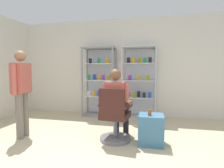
{
  "coord_description": "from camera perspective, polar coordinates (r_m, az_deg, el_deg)",
  "views": [
    {
      "loc": [
        0.9,
        -2.1,
        1.26
      ],
      "look_at": [
        0.13,
        1.32,
        1.0
      ],
      "focal_mm": 28.92,
      "sensor_mm": 36.0,
      "label": 1
    }
  ],
  "objects": [
    {
      "name": "display_cabinet_left",
      "position": [
        5.09,
        -3.89,
        0.85
      ],
      "size": [
        0.9,
        0.45,
        1.9
      ],
      "color": "gray",
      "rests_on": "ground"
    },
    {
      "name": "seated_shopkeeper",
      "position": [
        3.33,
        1.63,
        -5.21
      ],
      "size": [
        0.51,
        0.59,
        1.29
      ],
      "color": "black",
      "rests_on": "ground"
    },
    {
      "name": "back_wall",
      "position": [
        5.18,
        2.71,
        5.21
      ],
      "size": [
        6.0,
        0.1,
        2.7
      ],
      "primitive_type": "cube",
      "color": "silver",
      "rests_on": "ground"
    },
    {
      "name": "ground_plane",
      "position": [
        2.61,
        -10.14,
        -24.65
      ],
      "size": [
        7.2,
        7.2,
        0.0
      ],
      "primitive_type": "plane",
      "color": "#C6B793"
    },
    {
      "name": "display_cabinet_right",
      "position": [
        4.89,
        8.57,
        0.72
      ],
      "size": [
        0.9,
        0.45,
        1.9
      ],
      "color": "#B7B7BC",
      "rests_on": "ground"
    },
    {
      "name": "standing_customer",
      "position": [
        3.78,
        -26.72,
        -1.17
      ],
      "size": [
        0.27,
        0.52,
        1.63
      ],
      "color": "slate",
      "rests_on": "ground"
    },
    {
      "name": "storage_crate",
      "position": [
        3.25,
        12.25,
        -13.86
      ],
      "size": [
        0.42,
        0.39,
        0.51
      ],
      "primitive_type": "cube",
      "color": "teal",
      "rests_on": "ground"
    },
    {
      "name": "tea_glass",
      "position": [
        3.11,
        11.84,
        -8.85
      ],
      "size": [
        0.06,
        0.06,
        0.1
      ],
      "primitive_type": "cylinder",
      "color": "brown",
      "rests_on": "storage_crate"
    },
    {
      "name": "office_chair",
      "position": [
        3.25,
        0.78,
        -11.21
      ],
      "size": [
        0.59,
        0.56,
        0.96
      ],
      "color": "slate",
      "rests_on": "ground"
    }
  ]
}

